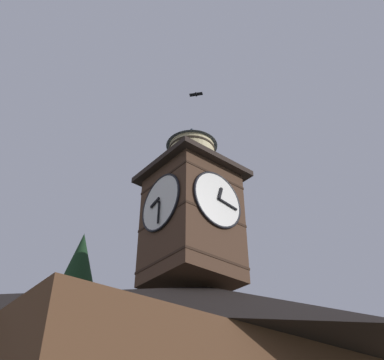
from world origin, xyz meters
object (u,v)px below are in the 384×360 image
(flying_bird_high, at_px, (196,94))
(flying_bird_low, at_px, (201,176))
(clock_tower, at_px, (192,209))
(moon, at_px, (140,360))

(flying_bird_high, relative_size, flying_bird_low, 1.16)
(clock_tower, bearing_deg, flying_bird_high, 70.33)
(clock_tower, bearing_deg, moon, -120.40)
(flying_bird_high, distance_m, flying_bird_low, 6.22)
(clock_tower, relative_size, moon, 3.66)
(flying_bird_high, height_order, flying_bird_low, flying_bird_high)
(clock_tower, distance_m, flying_bird_low, 7.90)
(clock_tower, bearing_deg, flying_bird_low, -135.31)
(moon, distance_m, flying_bird_high, 38.38)
(clock_tower, height_order, flying_bird_high, flying_bird_high)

